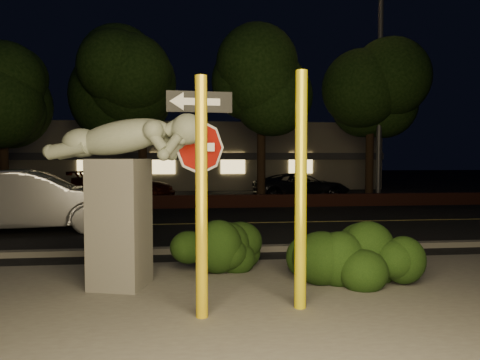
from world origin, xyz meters
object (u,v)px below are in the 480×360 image
(signpost, at_px, (200,148))
(yellow_pole_right, at_px, (301,191))
(sculpture, at_px, (122,182))
(yellow_pole_left, at_px, (201,199))
(parked_car_dark, at_px, (301,186))
(silver_sedan, at_px, (31,201))
(parked_car_darkred, at_px, (124,185))
(parked_car_red, at_px, (26,187))
(streetlight, at_px, (376,48))

(signpost, bearing_deg, yellow_pole_right, -52.19)
(sculpture, bearing_deg, yellow_pole_left, -36.64)
(signpost, bearing_deg, parked_car_dark, 64.49)
(silver_sedan, height_order, parked_car_darkred, silver_sedan)
(parked_car_dark, bearing_deg, silver_sedan, 126.00)
(parked_car_darkred, bearing_deg, silver_sedan, -173.69)
(signpost, relative_size, parked_car_dark, 0.69)
(silver_sedan, xyz_separation_m, parked_car_dark, (9.41, 8.10, -0.21))
(parked_car_red, relative_size, parked_car_darkred, 0.83)
(parked_car_red, bearing_deg, silver_sedan, -162.18)
(yellow_pole_right, bearing_deg, parked_car_darkred, 105.47)
(sculpture, bearing_deg, parked_car_dark, 81.37)
(parked_car_dark, bearing_deg, parked_car_darkred, 81.57)
(parked_car_red, bearing_deg, parked_car_darkred, -82.71)
(silver_sedan, relative_size, parked_car_dark, 1.13)
(streetlight, xyz_separation_m, parked_car_darkred, (-10.96, 2.08, -5.96))
(yellow_pole_left, relative_size, yellow_pole_right, 0.96)
(streetlight, distance_m, parked_car_red, 16.20)
(yellow_pole_left, xyz_separation_m, sculpture, (-1.16, 1.50, 0.13))
(signpost, bearing_deg, sculpture, 178.49)
(yellow_pole_left, bearing_deg, signpost, 88.96)
(parked_car_red, xyz_separation_m, parked_car_dark, (12.15, 0.05, -0.05))
(parked_car_red, bearing_deg, yellow_pole_left, -156.15)
(yellow_pole_right, bearing_deg, yellow_pole_left, -170.83)
(parked_car_red, bearing_deg, yellow_pole_right, -151.90)
(signpost, relative_size, streetlight, 0.27)
(yellow_pole_left, bearing_deg, parked_car_darkred, 100.79)
(signpost, xyz_separation_m, parked_car_dark, (5.08, 13.72, -1.55))
(signpost, xyz_separation_m, parked_car_darkred, (-3.04, 14.25, -1.48))
(parked_car_darkred, height_order, parked_car_dark, parked_car_darkred)
(yellow_pole_right, xyz_separation_m, parked_car_dark, (3.80, 15.09, -0.96))
(yellow_pole_right, relative_size, sculpture, 1.18)
(parked_car_red, relative_size, parked_car_dark, 0.89)
(parked_car_darkred, bearing_deg, yellow_pole_left, -154.39)
(yellow_pole_right, height_order, parked_car_dark, yellow_pole_right)
(yellow_pole_right, bearing_deg, parked_car_red, 119.03)
(streetlight, bearing_deg, parked_car_dark, 133.67)
(silver_sedan, distance_m, parked_car_darkred, 8.72)
(signpost, distance_m, streetlight, 15.19)
(yellow_pole_left, relative_size, parked_car_darkred, 0.64)
(signpost, bearing_deg, streetlight, 51.78)
(parked_car_dark, bearing_deg, sculpture, 150.89)
(yellow_pole_left, distance_m, parked_car_dark, 16.16)
(yellow_pole_left, xyz_separation_m, signpost, (0.03, 1.58, 0.65))
(yellow_pole_right, relative_size, signpost, 1.03)
(parked_car_darkred, bearing_deg, parked_car_dark, -78.91)
(sculpture, xyz_separation_m, parked_car_darkred, (-1.86, 14.33, -0.96))
(sculpture, xyz_separation_m, streetlight, (9.10, 12.25, 5.00))
(streetlight, bearing_deg, sculpture, -144.30)
(yellow_pole_right, bearing_deg, streetlight, 63.91)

